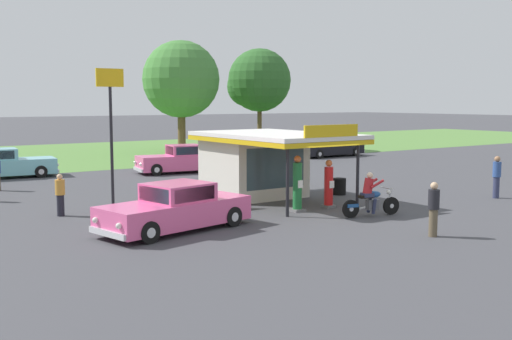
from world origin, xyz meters
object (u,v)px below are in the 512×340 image
gas_pump_offside (329,186)px  bystander_strolling_foreground (497,176)px  bystander_leaning_by_kiosk (60,194)px  motorcycle_with_rider (370,198)px  spare_tire_stack (339,186)px  parked_car_back_row_centre (221,151)px  featured_classic_sedan (176,209)px  parked_car_back_row_left (0,164)px  parked_car_back_row_right (180,160)px  bystander_chatting_near_pumps (434,208)px  gas_pump_nearside (297,186)px  parked_car_second_row_spare (330,147)px  roadside_pole_sign (111,114)px

gas_pump_offside → bystander_strolling_foreground: size_ratio=1.04×
bystander_leaning_by_kiosk → motorcycle_with_rider: bearing=-35.1°
bystander_leaning_by_kiosk → spare_tire_stack: (11.59, -1.93, -0.43)m
gas_pump_offside → bystander_strolling_foreground: bearing=-17.5°
gas_pump_offside → parked_car_back_row_centre: (6.01, 17.64, -0.13)m
spare_tire_stack → gas_pump_offside: bearing=-139.4°
featured_classic_sedan → spare_tire_stack: 9.71m
parked_car_back_row_left → parked_car_back_row_right: size_ratio=1.14×
gas_pump_offside → parked_car_back_row_centre: 18.63m
featured_classic_sedan → bystander_chatting_near_pumps: bystander_chatting_near_pumps is taller
featured_classic_sedan → motorcycle_with_rider: bearing=-15.0°
parked_car_back_row_left → bystander_strolling_foreground: bearing=-50.8°
gas_pump_nearside → parked_car_back_row_centre: 19.19m
parked_car_back_row_left → bystander_leaning_by_kiosk: 12.75m
motorcycle_with_rider → bystander_strolling_foreground: bystander_strolling_foreground is taller
parked_car_second_row_spare → motorcycle_with_rider: bearing=-128.2°
motorcycle_with_rider → bystander_leaning_by_kiosk: motorcycle_with_rider is taller
featured_classic_sedan → parked_car_second_row_spare: featured_classic_sedan is taller
bystander_leaning_by_kiosk → spare_tire_stack: 11.76m
parked_car_second_row_spare → spare_tire_stack: (-12.13, -14.28, -0.33)m
bystander_chatting_near_pumps → motorcycle_with_rider: bearing=76.6°
parked_car_back_row_centre → bystander_leaning_by_kiosk: (-15.04, -13.51, 0.08)m
bystander_chatting_near_pumps → parked_car_back_row_centre: bearing=73.7°
bystander_leaning_by_kiosk → bystander_chatting_near_pumps: size_ratio=0.91×
featured_classic_sedan → roadside_pole_sign: roadside_pole_sign is taller
parked_car_back_row_right → bystander_leaning_by_kiosk: 13.61m
parked_car_back_row_right → parked_car_back_row_centre: parked_car_back_row_right is taller
motorcycle_with_rider → parked_car_second_row_spare: size_ratio=0.41×
bystander_strolling_foreground → bystander_chatting_near_pumps: bystander_strolling_foreground is taller
bystander_strolling_foreground → spare_tire_stack: (-4.78, 4.52, -0.59)m
gas_pump_nearside → bystander_leaning_by_kiosk: (-7.49, 4.13, -0.17)m
parked_car_back_row_left → roadside_pole_sign: (1.67, -11.62, 2.87)m
bystander_leaning_by_kiosk → parked_car_back_row_centre: bearing=41.9°
gas_pump_offside → bystander_leaning_by_kiosk: size_ratio=1.22×
bystander_leaning_by_kiosk → gas_pump_nearside: bearing=-28.9°
motorcycle_with_rider → spare_tire_stack: bearing=59.9°
bystander_leaning_by_kiosk → bystander_chatting_near_pumps: bearing=-50.0°
featured_classic_sedan → bystander_leaning_by_kiosk: bystander_leaning_by_kiosk is taller
gas_pump_offside → roadside_pole_sign: size_ratio=0.35×
parked_car_back_row_left → spare_tire_stack: parked_car_back_row_left is taller
parked_car_back_row_centre → parked_car_back_row_right: bearing=-142.7°
parked_car_back_row_centre → bystander_leaning_by_kiosk: 20.21m
parked_car_back_row_centre → bystander_leaning_by_kiosk: parked_car_back_row_centre is taller
parked_car_second_row_spare → parked_car_back_row_right: (-13.97, -2.86, 0.02)m
parked_car_back_row_right → bystander_chatting_near_pumps: size_ratio=3.02×
parked_car_back_row_right → roadside_pole_sign: bearing=-131.3°
motorcycle_with_rider → bystander_strolling_foreground: size_ratio=1.29×
parked_car_back_row_right → bystander_chatting_near_pumps: 19.34m
bystander_chatting_near_pumps → featured_classic_sedan: bearing=138.7°
parked_car_back_row_right → bystander_leaning_by_kiosk: size_ratio=3.32×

